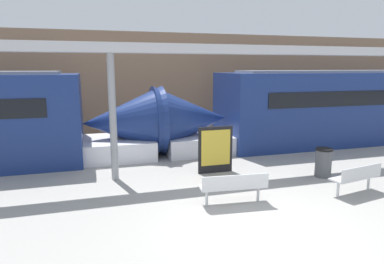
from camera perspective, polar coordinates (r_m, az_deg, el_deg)
ground_plane at (r=7.55m, az=10.84°, el=-15.63°), size 60.00×60.00×0.00m
station_wall at (r=17.22m, az=-5.82°, el=7.93°), size 56.00×0.20×5.00m
train_left at (r=17.25m, az=25.01°, el=3.69°), size 18.11×2.93×3.20m
bench_near at (r=8.48m, az=7.01°, el=-8.83°), size 1.69×0.59×0.80m
bench_far at (r=10.10m, az=25.81°, el=-6.65°), size 1.56×0.71×0.80m
trash_bin at (r=11.30m, az=21.05°, el=-4.75°), size 0.51×0.51×0.89m
poster_board at (r=10.90m, az=3.93°, el=-2.93°), size 1.13×0.07×1.50m
support_column_near at (r=10.26m, az=-13.06°, el=2.27°), size 0.21×0.21×3.73m
canopy_beam at (r=10.17m, az=-13.55°, el=13.51°), size 28.00×0.60×0.28m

